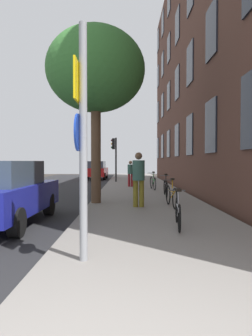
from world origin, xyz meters
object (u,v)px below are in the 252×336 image
at_px(pedestrian_0, 137,176).
at_px(pedestrian_1, 129,172).
at_px(sign_post, 80,132).
at_px(bicycle_0, 176,212).
at_px(bicycle_2, 164,187).
at_px(bicycle_3, 151,182).
at_px(tree_near, 94,71).
at_px(car_1, 94,170).
at_px(bicycle_4, 139,179).
at_px(car_0, 2,192).
at_px(traffic_light, 113,151).
at_px(bicycle_1, 170,195).

xyz_separation_m(pedestrian_0, pedestrian_1, (-0.15, 7.86, -0.15)).
xyz_separation_m(sign_post, bicycle_0, (1.85, 2.24, -1.59)).
xyz_separation_m(bicycle_2, bicycle_3, (-0.27, 3.00, -0.00)).
distance_m(tree_near, bicycle_2, 5.56).
relative_size(pedestrian_1, car_1, 0.35).
distance_m(bicycle_3, bicycle_4, 3.05).
bearing_deg(pedestrian_1, bicycle_3, -57.79).
bearing_deg(sign_post, pedestrian_0, 78.35).
relative_size(sign_post, bicycle_4, 2.07).
bearing_deg(bicycle_3, car_0, -118.70).
bearing_deg(pedestrian_1, bicycle_4, 60.23).
relative_size(sign_post, pedestrian_0, 1.99).
bearing_deg(tree_near, traffic_light, 88.76).
distance_m(traffic_light, car_0, 14.56).
bearing_deg(bicycle_3, tree_near, -116.76).
xyz_separation_m(sign_post, tree_near, (-0.42, 6.23, 2.81)).
distance_m(pedestrian_0, pedestrian_1, 7.87).
bearing_deg(bicycle_3, car_1, 111.33).
distance_m(bicycle_1, car_0, 5.12).
distance_m(sign_post, car_1, 22.00).
bearing_deg(bicycle_4, bicycle_2, -82.50).
relative_size(bicycle_4, car_1, 0.40).
distance_m(traffic_light, car_1, 5.18).
bearing_deg(bicycle_3, bicycle_4, 99.80).
xyz_separation_m(bicycle_2, pedestrian_0, (-1.29, -3.01, 0.64)).
distance_m(bicycle_2, pedestrian_1, 5.09).
bearing_deg(traffic_light, bicycle_2, -74.21).
xyz_separation_m(bicycle_0, bicycle_2, (0.53, 6.00, 0.03)).
height_order(bicycle_1, pedestrian_1, pedestrian_1).
height_order(bicycle_2, bicycle_4, bicycle_2).
distance_m(bicycle_3, pedestrian_1, 2.25).
distance_m(sign_post, pedestrian_0, 5.42).
bearing_deg(pedestrian_1, traffic_light, 104.92).
xyz_separation_m(traffic_light, car_1, (-1.86, 4.59, -1.50)).
bearing_deg(bicycle_3, traffic_light, 110.72).
bearing_deg(car_0, car_1, 88.87).
bearing_deg(car_1, sign_post, -84.65).
relative_size(bicycle_4, pedestrian_1, 1.13).
relative_size(traffic_light, bicycle_2, 1.89).
relative_size(bicycle_2, bicycle_3, 0.97).
bearing_deg(car_1, bicycle_0, -78.78).
height_order(tree_near, pedestrian_0, tree_near).
bearing_deg(bicycle_0, pedestrian_1, 94.82).
bearing_deg(sign_post, pedestrian_1, 85.93).
distance_m(bicycle_0, pedestrian_0, 3.17).
xyz_separation_m(pedestrian_1, car_1, (-2.98, 8.77, -0.15)).
xyz_separation_m(bicycle_1, bicycle_4, (-0.58, 9.00, 0.00)).
xyz_separation_m(bicycle_1, bicycle_3, (-0.06, 6.00, 0.00)).
distance_m(pedestrian_0, car_1, 16.93).
relative_size(bicycle_1, pedestrian_1, 1.12).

